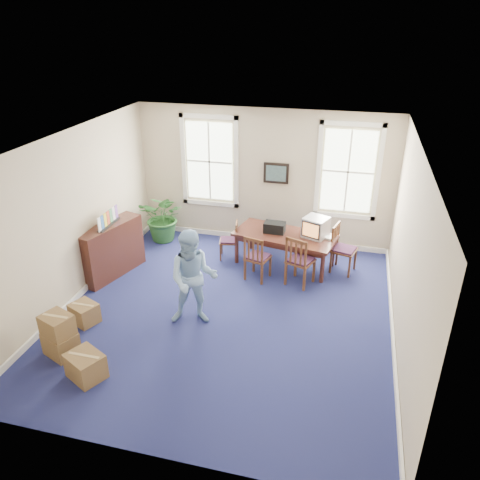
% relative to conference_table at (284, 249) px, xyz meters
% --- Properties ---
extents(floor, '(6.50, 6.50, 0.00)m').
position_rel_conference_table_xyz_m(floor, '(-0.72, -2.14, -0.37)').
color(floor, navy).
rests_on(floor, ground).
extents(ceiling, '(6.50, 6.50, 0.00)m').
position_rel_conference_table_xyz_m(ceiling, '(-0.72, -2.14, 2.83)').
color(ceiling, white).
rests_on(ceiling, ground).
extents(wall_back, '(6.50, 0.00, 6.50)m').
position_rel_conference_table_xyz_m(wall_back, '(-0.72, 1.11, 1.23)').
color(wall_back, '#C2B194').
rests_on(wall_back, ground).
extents(wall_front, '(6.50, 0.00, 6.50)m').
position_rel_conference_table_xyz_m(wall_front, '(-0.72, -5.39, 1.23)').
color(wall_front, '#C2B194').
rests_on(wall_front, ground).
extents(wall_left, '(0.00, 6.50, 6.50)m').
position_rel_conference_table_xyz_m(wall_left, '(-3.72, -2.14, 1.23)').
color(wall_left, '#C2B194').
rests_on(wall_left, ground).
extents(wall_right, '(0.00, 6.50, 6.50)m').
position_rel_conference_table_xyz_m(wall_right, '(2.28, -2.14, 1.23)').
color(wall_right, '#C2B194').
rests_on(wall_right, ground).
extents(baseboard_back, '(6.00, 0.04, 0.12)m').
position_rel_conference_table_xyz_m(baseboard_back, '(-0.72, 1.08, -0.31)').
color(baseboard_back, white).
rests_on(baseboard_back, ground).
extents(baseboard_left, '(0.04, 6.50, 0.12)m').
position_rel_conference_table_xyz_m(baseboard_left, '(-3.69, -2.14, -0.31)').
color(baseboard_left, white).
rests_on(baseboard_left, ground).
extents(baseboard_right, '(0.04, 6.50, 0.12)m').
position_rel_conference_table_xyz_m(baseboard_right, '(2.25, -2.14, -0.31)').
color(baseboard_right, white).
rests_on(baseboard_right, ground).
extents(window_left, '(1.40, 0.12, 2.20)m').
position_rel_conference_table_xyz_m(window_left, '(-2.02, 1.09, 1.53)').
color(window_left, white).
rests_on(window_left, ground).
extents(window_right, '(1.40, 0.12, 2.20)m').
position_rel_conference_table_xyz_m(window_right, '(1.18, 1.09, 1.53)').
color(window_right, white).
rests_on(window_right, ground).
extents(wall_picture, '(0.58, 0.06, 0.48)m').
position_rel_conference_table_xyz_m(wall_picture, '(-0.42, 1.06, 1.38)').
color(wall_picture, black).
rests_on(wall_picture, ground).
extents(conference_table, '(2.32, 1.41, 0.74)m').
position_rel_conference_table_xyz_m(conference_table, '(0.00, 0.00, 0.00)').
color(conference_table, '#462118').
rests_on(conference_table, ground).
extents(crt_tv, '(0.63, 0.65, 0.43)m').
position_rel_conference_table_xyz_m(crt_tv, '(0.64, 0.05, 0.58)').
color(crt_tv, '#B7B7BC').
rests_on(crt_tv, conference_table).
extents(game_console, '(0.20, 0.21, 0.04)m').
position_rel_conference_table_xyz_m(game_console, '(0.94, 0.00, 0.39)').
color(game_console, white).
rests_on(game_console, conference_table).
extents(equipment_bag, '(0.46, 0.31, 0.22)m').
position_rel_conference_table_xyz_m(equipment_bag, '(-0.25, 0.05, 0.48)').
color(equipment_bag, black).
rests_on(equipment_bag, conference_table).
extents(chair_near_left, '(0.56, 0.56, 1.01)m').
position_rel_conference_table_xyz_m(chair_near_left, '(-0.44, -0.74, 0.14)').
color(chair_near_left, brown).
rests_on(chair_near_left, ground).
extents(chair_near_right, '(0.63, 0.63, 1.10)m').
position_rel_conference_table_xyz_m(chair_near_right, '(0.44, -0.74, 0.18)').
color(chair_near_right, brown).
rests_on(chair_near_right, ground).
extents(chair_end_left, '(0.46, 0.46, 0.88)m').
position_rel_conference_table_xyz_m(chair_end_left, '(-1.28, 0.00, 0.07)').
color(chair_end_left, brown).
rests_on(chair_end_left, ground).
extents(chair_end_right, '(0.58, 0.58, 1.06)m').
position_rel_conference_table_xyz_m(chair_end_right, '(1.28, 0.00, 0.16)').
color(chair_end_right, brown).
rests_on(chair_end_right, ground).
extents(man, '(1.01, 0.87, 1.79)m').
position_rel_conference_table_xyz_m(man, '(-1.22, -2.52, 0.53)').
color(man, '#8DB6DF').
rests_on(man, ground).
extents(credenza, '(0.86, 1.58, 1.20)m').
position_rel_conference_table_xyz_m(credenza, '(-3.47, -1.31, 0.23)').
color(credenza, '#462118').
rests_on(credenza, ground).
extents(brochure_rack, '(0.18, 0.73, 0.32)m').
position_rel_conference_table_xyz_m(brochure_rack, '(-3.45, -1.31, 0.99)').
color(brochure_rack, '#99999E').
rests_on(brochure_rack, credenza).
extents(potted_plant, '(1.13, 0.99, 1.22)m').
position_rel_conference_table_xyz_m(potted_plant, '(-3.04, 0.52, 0.24)').
color(potted_plant, '#255924').
rests_on(potted_plant, ground).
extents(cardboard_boxes, '(1.82, 1.82, 0.78)m').
position_rel_conference_table_xyz_m(cardboard_boxes, '(-2.85, -3.81, 0.02)').
color(cardboard_boxes, olive).
rests_on(cardboard_boxes, ground).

